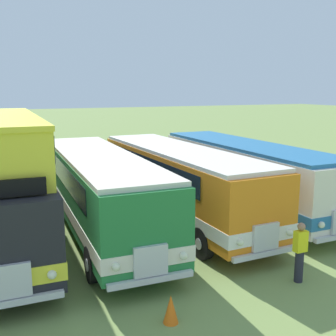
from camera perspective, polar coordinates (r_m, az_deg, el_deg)
name	(u,v)px	position (r m, az deg, el deg)	size (l,w,h in m)	color
ground_plane	(100,231)	(16.14, -9.34, -8.59)	(200.00, 200.00, 0.00)	#7A934C
bus_second_in_row	(1,176)	(14.97, -22.02, -0.98)	(2.86, 10.69, 4.49)	black
bus_third_in_row	(99,186)	(15.65, -9.54, -2.51)	(2.99, 11.50, 2.99)	#237538
bus_fourth_in_row	(178,178)	(16.88, 1.38, -1.37)	(2.79, 11.30, 2.99)	orange
bus_fifth_in_row	(244,171)	(18.68, 10.45, -0.35)	(2.65, 11.25, 2.99)	silver
cone_mid_row	(171,309)	(10.07, 0.39, -18.89)	(0.36, 0.36, 0.69)	orange
marshal_person	(300,252)	(12.27, 17.75, -10.97)	(0.36, 0.24, 1.73)	#23232D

